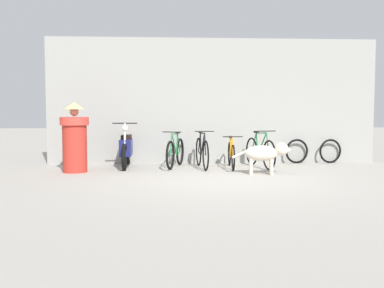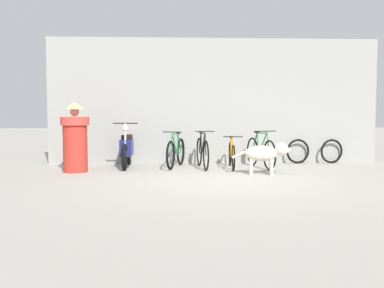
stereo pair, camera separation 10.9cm
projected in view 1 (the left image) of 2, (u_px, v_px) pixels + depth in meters
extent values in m
plane|color=#9E998E|center=(231.00, 182.00, 8.73)|extent=(60.00, 60.00, 0.00)
cube|color=gray|center=(213.00, 101.00, 11.84)|extent=(8.64, 0.20, 3.27)
torus|color=black|center=(170.00, 155.00, 10.49)|extent=(0.23, 0.68, 0.69)
torus|color=black|center=(180.00, 152.00, 11.45)|extent=(0.23, 0.68, 0.69)
cylinder|color=#1E7238|center=(174.00, 145.00, 10.85)|extent=(0.16, 0.48, 0.57)
cylinder|color=#1E7238|center=(177.00, 144.00, 11.13)|extent=(0.06, 0.13, 0.52)
cylinder|color=#1E7238|center=(175.00, 134.00, 10.88)|extent=(0.18, 0.56, 0.06)
cylinder|color=#1E7238|center=(178.00, 153.00, 11.27)|extent=(0.13, 0.37, 0.08)
cylinder|color=#1E7238|center=(179.00, 143.00, 11.30)|extent=(0.10, 0.29, 0.48)
cylinder|color=#1E7238|center=(171.00, 144.00, 10.55)|extent=(0.07, 0.18, 0.51)
cube|color=black|center=(177.00, 133.00, 11.15)|extent=(0.11, 0.19, 0.05)
cylinder|color=black|center=(172.00, 132.00, 10.60)|extent=(0.45, 0.14, 0.02)
torus|color=black|center=(206.00, 155.00, 10.34)|extent=(0.10, 0.70, 0.70)
torus|color=black|center=(199.00, 152.00, 11.33)|extent=(0.10, 0.70, 0.70)
cylinder|color=black|center=(203.00, 144.00, 10.71)|extent=(0.07, 0.50, 0.58)
cylinder|color=black|center=(201.00, 144.00, 10.99)|extent=(0.04, 0.13, 0.53)
cylinder|color=black|center=(202.00, 133.00, 10.74)|extent=(0.08, 0.58, 0.06)
cylinder|color=black|center=(200.00, 153.00, 11.14)|extent=(0.06, 0.38, 0.08)
cylinder|color=black|center=(199.00, 143.00, 11.18)|extent=(0.05, 0.30, 0.49)
cylinder|color=black|center=(205.00, 144.00, 10.40)|extent=(0.04, 0.18, 0.52)
cube|color=black|center=(200.00, 132.00, 11.02)|extent=(0.09, 0.19, 0.05)
cylinder|color=black|center=(205.00, 131.00, 10.45)|extent=(0.46, 0.07, 0.02)
torus|color=black|center=(233.00, 158.00, 10.30)|extent=(0.08, 0.61, 0.60)
torus|color=black|center=(229.00, 154.00, 11.35)|extent=(0.08, 0.61, 0.60)
cylinder|color=orange|center=(232.00, 148.00, 10.69)|extent=(0.06, 0.52, 0.50)
cylinder|color=orange|center=(231.00, 148.00, 10.99)|extent=(0.04, 0.13, 0.46)
cylinder|color=orange|center=(232.00, 138.00, 10.73)|extent=(0.07, 0.61, 0.06)
cylinder|color=orange|center=(230.00, 155.00, 11.15)|extent=(0.05, 0.40, 0.07)
cylinder|color=orange|center=(230.00, 146.00, 11.19)|extent=(0.05, 0.31, 0.42)
cylinder|color=orange|center=(233.00, 148.00, 10.36)|extent=(0.04, 0.19, 0.45)
cube|color=black|center=(231.00, 137.00, 11.03)|extent=(0.08, 0.18, 0.05)
cylinder|color=black|center=(233.00, 137.00, 10.42)|extent=(0.46, 0.05, 0.02)
torus|color=black|center=(269.00, 155.00, 10.41)|extent=(0.18, 0.70, 0.71)
torus|color=black|center=(252.00, 151.00, 11.41)|extent=(0.18, 0.70, 0.71)
cylinder|color=#1E7238|center=(262.00, 144.00, 10.78)|extent=(0.13, 0.51, 0.58)
cylinder|color=#1E7238|center=(257.00, 144.00, 11.07)|extent=(0.05, 0.14, 0.54)
cylinder|color=#1E7238|center=(261.00, 133.00, 10.81)|extent=(0.15, 0.60, 0.06)
cylinder|color=#1E7238|center=(255.00, 153.00, 11.23)|extent=(0.11, 0.39, 0.08)
cylinder|color=#1E7238|center=(254.00, 142.00, 11.26)|extent=(0.09, 0.31, 0.49)
cylinder|color=#1E7238|center=(268.00, 144.00, 10.46)|extent=(0.06, 0.19, 0.52)
cube|color=black|center=(256.00, 132.00, 11.10)|extent=(0.10, 0.19, 0.05)
cylinder|color=black|center=(266.00, 131.00, 10.52)|extent=(0.46, 0.12, 0.02)
torus|color=black|center=(124.00, 157.00, 10.36)|extent=(0.11, 0.63, 0.63)
torus|color=black|center=(128.00, 152.00, 11.60)|extent=(0.11, 0.63, 0.63)
cube|color=navy|center=(126.00, 147.00, 10.96)|extent=(0.30, 0.87, 0.39)
cube|color=black|center=(126.00, 137.00, 11.10)|extent=(0.25, 0.56, 0.10)
cylinder|color=silver|center=(125.00, 136.00, 10.55)|extent=(0.05, 0.14, 0.60)
cylinder|color=silver|center=(125.00, 153.00, 10.44)|extent=(0.04, 0.22, 0.21)
cylinder|color=black|center=(125.00, 123.00, 10.58)|extent=(0.58, 0.04, 0.03)
sphere|color=silver|center=(125.00, 128.00, 10.56)|extent=(0.14, 0.14, 0.14)
ellipsoid|color=beige|center=(261.00, 153.00, 9.71)|extent=(0.75, 0.45, 0.34)
cylinder|color=beige|center=(271.00, 166.00, 9.80)|extent=(0.09, 0.09, 0.33)
cylinder|color=beige|center=(272.00, 167.00, 9.62)|extent=(0.09, 0.09, 0.33)
cylinder|color=beige|center=(251.00, 166.00, 9.85)|extent=(0.09, 0.09, 0.33)
cylinder|color=beige|center=(251.00, 167.00, 9.66)|extent=(0.09, 0.09, 0.33)
sphere|color=beige|center=(282.00, 149.00, 9.66)|extent=(0.33, 0.33, 0.29)
ellipsoid|color=beige|center=(287.00, 150.00, 9.65)|extent=(0.18, 0.14, 0.11)
cylinder|color=beige|center=(239.00, 155.00, 9.76)|extent=(0.31, 0.10, 0.18)
cylinder|color=#B72D23|center=(75.00, 145.00, 10.06)|extent=(0.71, 0.71, 1.24)
cylinder|color=#D63C32|center=(74.00, 121.00, 10.03)|extent=(0.84, 0.84, 0.18)
sphere|color=tan|center=(74.00, 112.00, 10.01)|extent=(0.26, 0.26, 0.20)
cone|color=tan|center=(74.00, 106.00, 10.00)|extent=(0.63, 0.63, 0.17)
torus|color=black|center=(297.00, 151.00, 11.82)|extent=(0.64, 0.16, 0.64)
torus|color=black|center=(330.00, 151.00, 11.88)|extent=(0.64, 0.18, 0.64)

